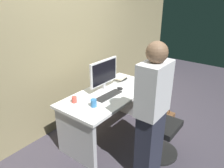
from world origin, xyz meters
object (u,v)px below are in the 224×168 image
at_px(monitor, 104,73).
at_px(keyboard, 109,95).
at_px(cup_near_keyboard, 94,103).
at_px(book_stack, 120,79).
at_px(handbag, 166,123).
at_px(desk, 109,106).
at_px(mouse, 120,88).
at_px(person_at_desk, 152,114).
at_px(cup_by_monitor, 74,100).
at_px(office_chair, 157,125).

xyz_separation_m(monitor, keyboard, (-0.13, -0.19, -0.25)).
xyz_separation_m(monitor, cup_near_keyboard, (-0.48, -0.22, -0.21)).
relative_size(monitor, book_stack, 2.35).
xyz_separation_m(book_stack, handbag, (0.20, -0.78, -0.63)).
xyz_separation_m(desk, keyboard, (-0.09, -0.06, 0.23)).
bearing_deg(mouse, handbag, -52.70).
distance_m(person_at_desk, mouse, 0.95).
height_order(mouse, book_stack, book_stack).
height_order(mouse, handbag, mouse).
relative_size(desk, keyboard, 3.53).
relative_size(mouse, handbag, 0.26).
height_order(keyboard, mouse, mouse).
height_order(desk, cup_by_monitor, cup_by_monitor).
relative_size(monitor, cup_near_keyboard, 5.38).
relative_size(desk, monitor, 2.81).
height_order(monitor, cup_near_keyboard, monitor).
xyz_separation_m(mouse, cup_by_monitor, (-0.70, 0.24, 0.02)).
bearing_deg(book_stack, monitor, 179.53).
bearing_deg(keyboard, mouse, 4.41).
xyz_separation_m(desk, book_stack, (0.44, 0.12, 0.26)).
xyz_separation_m(office_chair, book_stack, (0.37, 0.87, 0.33)).
relative_size(cup_by_monitor, book_stack, 0.36).
xyz_separation_m(cup_near_keyboard, cup_by_monitor, (-0.07, 0.27, -0.01)).
bearing_deg(person_at_desk, keyboard, 73.04).
relative_size(desk, cup_by_monitor, 18.31).
bearing_deg(mouse, keyboard, -178.27).
bearing_deg(handbag, office_chair, -170.58).
xyz_separation_m(person_at_desk, cup_by_monitor, (-0.18, 1.03, -0.08)).
height_order(desk, monitor, monitor).
bearing_deg(monitor, person_at_desk, -110.61).
bearing_deg(office_chair, keyboard, 103.67).
bearing_deg(keyboard, cup_near_keyboard, -172.67).
xyz_separation_m(keyboard, cup_near_keyboard, (-0.35, -0.03, 0.04)).
distance_m(monitor, cup_near_keyboard, 0.56).
height_order(person_at_desk, cup_by_monitor, person_at_desk).
relative_size(keyboard, cup_near_keyboard, 4.28).
relative_size(person_at_desk, cup_by_monitor, 19.77).
xyz_separation_m(keyboard, handbag, (0.73, -0.59, -0.59)).
distance_m(monitor, cup_by_monitor, 0.59).
bearing_deg(monitor, cup_by_monitor, 174.38).
xyz_separation_m(office_chair, person_at_desk, (-0.41, -0.11, 0.41)).
bearing_deg(handbag, person_at_desk, -168.39).
distance_m(keyboard, handbag, 1.11).
bearing_deg(cup_by_monitor, cup_near_keyboard, -74.87).
bearing_deg(cup_near_keyboard, office_chair, -51.75).
relative_size(person_at_desk, monitor, 3.03).
height_order(desk, mouse, mouse).
bearing_deg(office_chair, mouse, 80.87).
bearing_deg(cup_by_monitor, desk, -19.65).
relative_size(office_chair, keyboard, 2.19).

